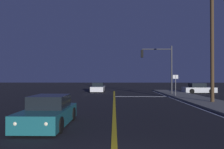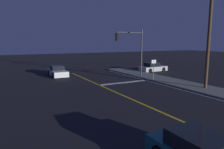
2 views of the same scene
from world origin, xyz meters
name	(u,v)px [view 2 (image 2 of 2)]	position (x,y,z in m)	size (l,w,h in m)	color
lane_line_center	(163,113)	(0.00, 10.99, 0.01)	(0.20, 37.38, 0.01)	gold
lane_line_edge_right	(222,100)	(5.88, 10.99, 0.01)	(0.16, 37.38, 0.01)	white
stop_bar	(125,82)	(3.06, 20.49, 0.01)	(6.13, 0.50, 0.01)	white
car_lead_oncoming_silver	(153,68)	(11.27, 25.76, 0.58)	(4.18, 1.98, 1.34)	#B2B5BA
car_far_approaching_white	(58,71)	(-2.36, 28.44, 0.58)	(1.95, 4.60, 1.34)	silver
traffic_signal_near_right	(133,46)	(5.61, 22.79, 3.94)	(3.79, 0.28, 5.92)	#38383D
utility_pole_right	(210,27)	(8.03, 14.12, 5.74)	(1.61, 0.29, 11.09)	#42301E
street_sign_corner	(154,66)	(6.63, 19.99, 1.63)	(0.56, 0.12, 2.43)	slate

